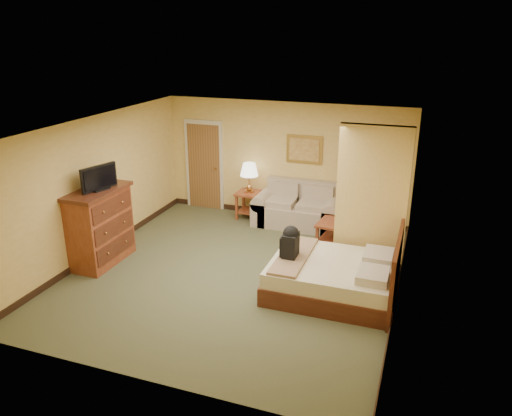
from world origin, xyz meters
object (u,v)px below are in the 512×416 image
at_px(coffee_table, 339,229).
at_px(bed, 337,277).
at_px(dresser, 100,226).
at_px(loveseat, 298,212).

bearing_deg(coffee_table, bed, -80.14).
relative_size(dresser, bed, 0.69).
xyz_separation_m(coffee_table, bed, (0.33, -1.90, -0.05)).
relative_size(coffee_table, dresser, 0.62).
bearing_deg(coffee_table, dresser, -151.47).
height_order(coffee_table, bed, bed).
distance_m(coffee_table, bed, 1.92).
bearing_deg(dresser, loveseat, 45.38).
xyz_separation_m(loveseat, bed, (1.38, -2.69, -0.01)).
bearing_deg(bed, loveseat, 117.15).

